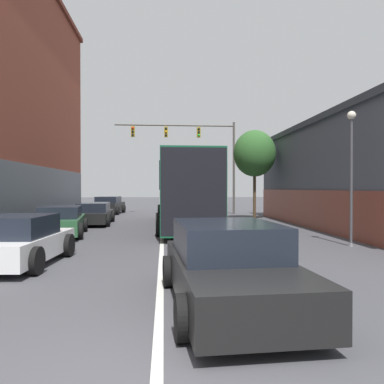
# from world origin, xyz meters

# --- Properties ---
(lane_center_line) EXTENTS (0.14, 41.48, 0.01)m
(lane_center_line) POSITION_xyz_m (0.00, 14.74, 0.00)
(lane_center_line) COLOR silver
(lane_center_line) RESTS_ON ground_plane
(bus) EXTENTS (2.89, 12.32, 3.59)m
(bus) POSITION_xyz_m (1.12, 15.94, 2.01)
(bus) COLOR #145133
(bus) RESTS_ON ground_plane
(hatchback_foreground) EXTENTS (2.34, 4.60, 1.42)m
(hatchback_foreground) POSITION_xyz_m (1.21, 2.74, 0.67)
(hatchback_foreground) COLOR black
(hatchback_foreground) RESTS_ON ground_plane
(parked_car_left_near) EXTENTS (2.17, 4.75, 1.22)m
(parked_car_left_near) POSITION_xyz_m (-3.84, 17.62, 0.59)
(parked_car_left_near) COLOR black
(parked_car_left_near) RESTS_ON ground_plane
(parked_car_left_mid) EXTENTS (2.34, 4.17, 1.37)m
(parked_car_left_mid) POSITION_xyz_m (-4.28, 26.22, 0.66)
(parked_car_left_mid) COLOR black
(parked_car_left_mid) RESTS_ON ground_plane
(parked_car_left_far) EXTENTS (2.17, 3.95, 1.33)m
(parked_car_left_far) POSITION_xyz_m (-3.73, 6.43, 0.64)
(parked_car_left_far) COLOR silver
(parked_car_left_far) RESTS_ON ground_plane
(parked_car_left_distant) EXTENTS (2.40, 4.48, 1.28)m
(parked_car_left_distant) POSITION_xyz_m (-4.29, 12.53, 0.62)
(parked_car_left_distant) COLOR #285633
(parked_car_left_distant) RESTS_ON ground_plane
(traffic_signal_gantry) EXTENTS (9.39, 0.36, 7.23)m
(traffic_signal_gantry) POSITION_xyz_m (2.55, 25.47, 5.40)
(traffic_signal_gantry) COLOR #514C47
(traffic_signal_gantry) RESTS_ON ground_plane
(street_lamp) EXTENTS (0.30, 0.30, 4.73)m
(street_lamp) POSITION_xyz_m (6.62, 8.91, 2.65)
(street_lamp) COLOR #47474C
(street_lamp) RESTS_ON ground_plane
(street_tree_near) EXTENTS (2.73, 2.46, 5.79)m
(street_tree_near) POSITION_xyz_m (5.93, 20.12, 4.27)
(street_tree_near) COLOR #4C3823
(street_tree_near) RESTS_ON ground_plane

